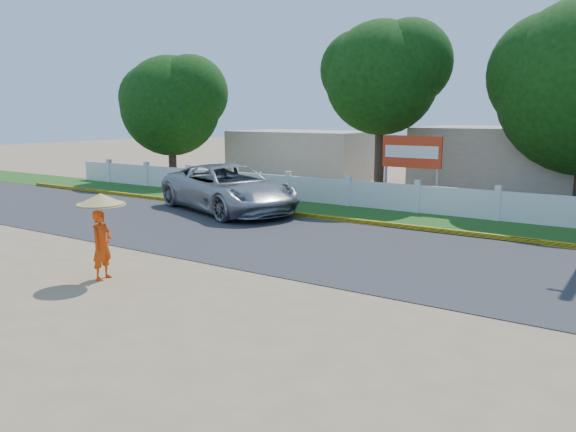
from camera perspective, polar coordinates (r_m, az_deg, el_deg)
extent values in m
plane|color=#9E8460|center=(12.82, -4.93, -7.08)|extent=(120.00, 120.00, 0.00)
cube|color=#38383A|center=(16.46, 4.77, -3.10)|extent=(60.00, 7.00, 0.02)
cube|color=#2D601E|center=(21.13, 11.57, -0.25)|extent=(60.00, 3.50, 0.03)
cube|color=yellow|center=(19.57, 9.74, -0.83)|extent=(40.00, 0.18, 0.16)
cube|color=silver|center=(22.38, 13.00, 1.67)|extent=(40.00, 0.10, 1.10)
cube|color=#B7AD99|center=(28.07, 23.76, 4.94)|extent=(10.00, 6.00, 3.20)
cube|color=#B7AD99|center=(33.66, 1.59, 6.24)|extent=(8.00, 5.00, 2.80)
imported|color=#95999D|center=(22.26, -6.05, 2.83)|extent=(7.35, 5.25, 1.86)
imported|color=#D9420B|center=(13.78, -18.37, -2.82)|extent=(0.51, 0.67, 1.64)
cylinder|color=gray|center=(13.62, -18.39, -0.26)|extent=(0.02, 0.02, 1.06)
cone|color=tan|center=(13.54, -18.50, 1.63)|extent=(1.12, 1.12, 0.27)
cylinder|color=gray|center=(24.00, 9.88, 3.45)|extent=(0.12, 0.12, 2.00)
cylinder|color=gray|center=(23.23, 14.87, 3.02)|extent=(0.12, 0.12, 2.00)
cube|color=red|center=(23.47, 12.46, 6.39)|extent=(2.50, 0.12, 1.30)
cube|color=silver|center=(23.41, 12.41, 6.38)|extent=(2.25, 0.02, 0.49)
cylinder|color=#473828|center=(32.79, -11.65, 5.84)|extent=(0.44, 0.44, 2.71)
sphere|color=#164B11|center=(32.69, -11.84, 10.89)|extent=(5.56, 5.56, 5.56)
cylinder|color=#473828|center=(25.64, 9.27, 6.14)|extent=(0.44, 0.44, 4.00)
sphere|color=#164B11|center=(25.62, 9.50, 13.67)|extent=(4.97, 4.97, 4.97)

